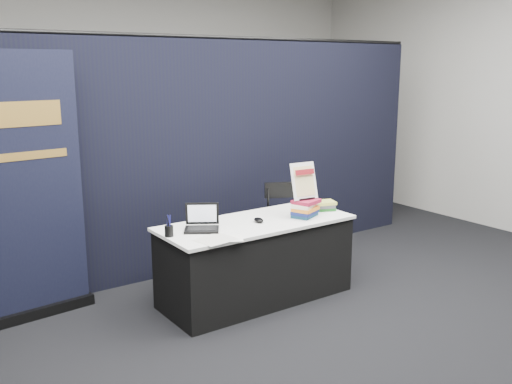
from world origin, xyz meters
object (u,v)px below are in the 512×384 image
(book_stack_tall, at_px, (306,208))
(info_sign, at_px, (304,182))
(pullup_banner, at_px, (30,204))
(display_table, at_px, (256,260))
(stacking_chair, at_px, (293,225))
(laptop, at_px, (199,224))
(book_stack_short, at_px, (322,206))

(book_stack_tall, relative_size, info_sign, 0.83)
(book_stack_tall, bearing_deg, pullup_banner, 158.16)
(display_table, bearing_deg, book_stack_tall, -15.71)
(display_table, relative_size, stacking_chair, 1.89)
(info_sign, bearing_deg, display_table, 172.91)
(pullup_banner, bearing_deg, display_table, -28.42)
(laptop, relative_size, pullup_banner, 0.16)
(display_table, xyz_separation_m, laptop, (-0.56, 0.06, 0.43))
(display_table, relative_size, pullup_banner, 0.79)
(laptop, xyz_separation_m, stacking_chair, (1.25, 0.26, -0.28))
(stacking_chair, bearing_deg, info_sign, -93.24)
(display_table, relative_size, book_stack_tall, 6.12)
(display_table, bearing_deg, pullup_banner, 156.60)
(laptop, relative_size, info_sign, 1.04)
(laptop, xyz_separation_m, book_stack_short, (1.33, -0.09, -0.01))
(laptop, relative_size, stacking_chair, 0.39)
(laptop, bearing_deg, display_table, 26.69)
(book_stack_tall, height_order, book_stack_short, book_stack_tall)
(book_stack_tall, bearing_deg, laptop, 169.51)
(display_table, distance_m, stacking_chair, 0.78)
(laptop, height_order, book_stack_short, laptop)
(laptop, distance_m, book_stack_tall, 1.05)
(laptop, height_order, info_sign, info_sign)
(book_stack_short, bearing_deg, info_sign, -167.12)
(display_table, relative_size, info_sign, 5.06)
(info_sign, bearing_deg, laptop, 176.30)
(display_table, bearing_deg, info_sign, -12.23)
(book_stack_short, distance_m, stacking_chair, 0.45)
(book_stack_short, relative_size, info_sign, 0.71)
(pullup_banner, bearing_deg, info_sign, -26.18)
(laptop, xyz_separation_m, book_stack_tall, (1.03, -0.19, 0.03))
(display_table, relative_size, laptop, 4.86)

